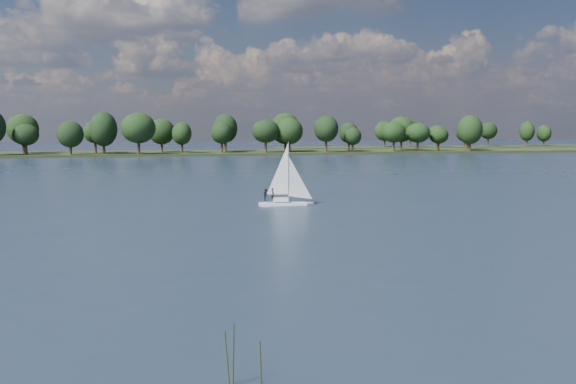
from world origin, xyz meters
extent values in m
plane|color=#233342|center=(0.00, 100.00, 0.00)|extent=(700.00, 700.00, 0.00)
cube|color=black|center=(0.00, 212.00, 0.00)|extent=(660.00, 40.00, 1.50)
cube|color=black|center=(160.00, 260.00, 0.00)|extent=(220.00, 30.00, 1.40)
cube|color=white|center=(0.33, 47.54, 0.00)|extent=(6.16, 2.03, 0.71)
cube|color=white|center=(0.33, 47.54, 0.71)|extent=(1.84, 1.17, 0.45)
cylinder|color=#ADAEB4|center=(0.33, 47.54, 4.06)|extent=(0.11, 0.11, 7.15)
imported|color=black|center=(-0.98, 47.89, 1.32)|extent=(0.44, 0.60, 1.54)
imported|color=black|center=(-1.92, 47.37, 1.32)|extent=(0.69, 0.83, 1.54)
cylinder|color=#283316|center=(-14.33, -6.54, 1.00)|extent=(3.20, 3.20, 2.11)
camera|label=1|loc=(-17.54, -27.47, 9.24)|focal=40.00mm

